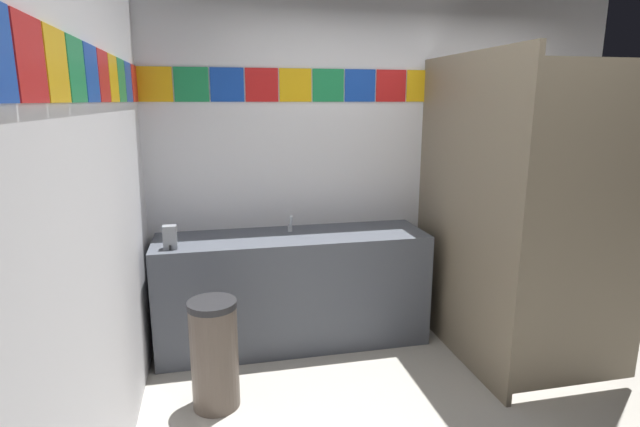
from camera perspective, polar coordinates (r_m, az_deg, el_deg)
name	(u,v)px	position (r m, az deg, el deg)	size (l,w,h in m)	color
ground_plane	(474,426)	(3.22, 17.33, -22.35)	(8.35, 8.35, 0.00)	#B2ADA3
wall_back	(387,157)	(4.11, 7.70, 6.45)	(3.80, 0.09, 2.75)	silver
wall_side	(87,208)	(2.36, -25.23, 0.63)	(0.09, 3.09, 2.75)	silver
vanity_counter	(293,288)	(3.82, -3.13, -8.58)	(2.01, 0.57, 0.85)	#4C515B
faucet_center	(290,225)	(3.76, -3.44, -1.36)	(0.04, 0.10, 0.14)	silver
soap_dispenser	(170,237)	(3.48, -16.88, -2.63)	(0.09, 0.09, 0.16)	gray
stall_divider	(505,219)	(3.48, 20.49, -0.55)	(0.92, 1.42, 2.14)	#726651
toilet	(515,294)	(4.35, 21.51, -8.58)	(0.39, 0.49, 0.74)	white
trash_bin	(214,354)	(3.16, -12.05, -15.54)	(0.29, 0.29, 0.68)	brown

